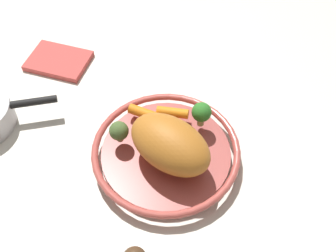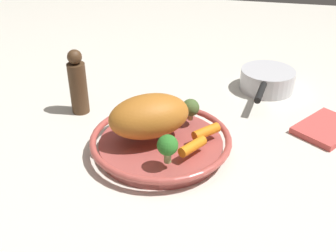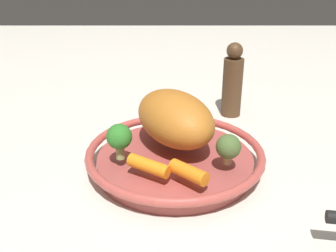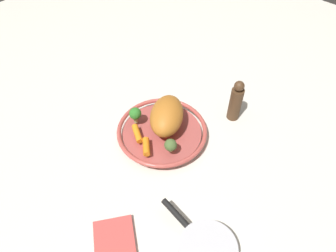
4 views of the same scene
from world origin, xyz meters
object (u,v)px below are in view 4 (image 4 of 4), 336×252
serving_bowl (162,132)px  baby_carrot_near_rim (137,133)px  broccoli_floret_large (135,114)px  roast_chicken_piece (168,116)px  baby_carrot_left (146,147)px  pepper_mill (236,101)px  broccoli_floret_mid (171,145)px  dish_towel (115,245)px  saucepan (207,251)px

serving_bowl → baby_carrot_near_rim: (-0.04, -0.07, 0.03)m
broccoli_floret_large → baby_carrot_near_rim: bearing=-41.0°
roast_chicken_piece → baby_carrot_left: roast_chicken_piece is taller
roast_chicken_piece → broccoli_floret_large: roast_chicken_piece is taller
baby_carrot_near_rim → baby_carrot_left: bearing=-18.0°
baby_carrot_near_rim → pepper_mill: pepper_mill is taller
broccoli_floret_mid → broccoli_floret_large: (-0.16, 0.02, 0.01)m
pepper_mill → dish_towel: pepper_mill is taller
broccoli_floret_large → broccoli_floret_mid: bearing=-5.6°
baby_carrot_near_rim → dish_towel: baby_carrot_near_rim is taller
dish_towel → broccoli_floret_large: bearing=127.1°
serving_bowl → pepper_mill: bearing=61.2°
roast_chicken_piece → saucepan: roast_chicken_piece is taller
serving_bowl → baby_carrot_near_rim: 0.09m
pepper_mill → saucepan: bearing=-64.1°
baby_carrot_left → baby_carrot_near_rim: same height
baby_carrot_left → saucepan: 0.34m
broccoli_floret_large → pepper_mill: pepper_mill is taller
roast_chicken_piece → baby_carrot_left: 0.12m
broccoli_floret_large → dish_towel: bearing=-52.9°
broccoli_floret_mid → pepper_mill: 0.28m
roast_chicken_piece → serving_bowl: bearing=-98.4°
baby_carrot_left → broccoli_floret_mid: size_ratio=1.26×
roast_chicken_piece → baby_carrot_near_rim: 0.11m
baby_carrot_near_rim → dish_towel: size_ratio=0.46×
broccoli_floret_large → pepper_mill: 0.33m
baby_carrot_near_rim → broccoli_floret_mid: bearing=11.3°
serving_bowl → broccoli_floret_large: 0.11m
broccoli_floret_large → saucepan: 0.46m
baby_carrot_near_rim → pepper_mill: size_ratio=0.41×
pepper_mill → baby_carrot_left: bearing=-108.6°
serving_bowl → broccoli_floret_large: bearing=-159.4°
baby_carrot_near_rim → broccoli_floret_mid: (0.12, 0.02, 0.02)m
serving_bowl → saucepan: size_ratio=1.24×
broccoli_floret_large → saucepan: (0.42, -0.18, -0.05)m
serving_bowl → dish_towel: size_ratio=2.07×
serving_bowl → broccoli_floret_large: (-0.09, -0.03, 0.05)m
baby_carrot_near_rim → pepper_mill: (0.16, 0.30, 0.03)m
broccoli_floret_mid → pepper_mill: bearing=80.5°
baby_carrot_left → baby_carrot_near_rim: size_ratio=0.93×
roast_chicken_piece → baby_carrot_near_rim: size_ratio=2.55×
baby_carrot_left → broccoli_floret_mid: broccoli_floret_mid is taller
baby_carrot_left → dish_towel: size_ratio=0.43×
saucepan → baby_carrot_near_rim: bearing=159.5°
saucepan → dish_towel: 0.23m
broccoli_floret_mid → saucepan: bearing=-32.4°
broccoli_floret_mid → dish_towel: bearing=-76.0°
serving_bowl → baby_carrot_left: bearing=-78.9°
baby_carrot_left → saucepan: size_ratio=0.25×
roast_chicken_piece → dish_towel: bearing=-68.1°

